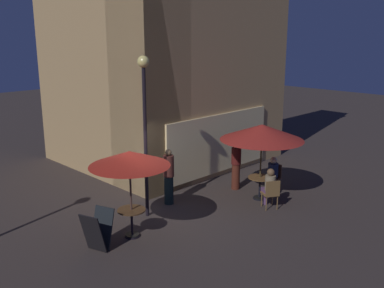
{
  "coord_description": "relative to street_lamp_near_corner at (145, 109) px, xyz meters",
  "views": [
    {
      "loc": [
        -7.13,
        -8.55,
        5.06
      ],
      "look_at": [
        0.79,
        -0.64,
        2.2
      ],
      "focal_mm": 40.61,
      "sensor_mm": 36.0,
      "label": 1
    }
  ],
  "objects": [
    {
      "name": "ground_plane",
      "position": [
        -0.12,
        -0.49,
        -3.09
      ],
      "size": [
        60.0,
        60.0,
        0.0
      ],
      "primitive_type": "plane",
      "color": "#382F2B"
    },
    {
      "name": "cafe_building",
      "position": [
        3.14,
        3.0,
        1.61
      ],
      "size": [
        7.31,
        6.85,
        9.41
      ],
      "color": "tan",
      "rests_on": "ground"
    },
    {
      "name": "street_lamp_near_corner",
      "position": [
        0.0,
        0.0,
        0.0
      ],
      "size": [
        0.32,
        0.32,
        4.5
      ],
      "color": "black",
      "rests_on": "ground"
    },
    {
      "name": "menu_sandwich_board",
      "position": [
        -2.12,
        -0.75,
        -2.58
      ],
      "size": [
        0.81,
        0.73,
        0.98
      ],
      "rotation": [
        0.0,
        0.0,
        0.32
      ],
      "color": "black",
      "rests_on": "ground"
    },
    {
      "name": "cafe_table_0",
      "position": [
        3.32,
        -1.48,
        -2.56
      ],
      "size": [
        0.75,
        0.75,
        0.72
      ],
      "color": "black",
      "rests_on": "ground"
    },
    {
      "name": "cafe_table_1",
      "position": [
        -1.11,
        -0.74,
        -2.55
      ],
      "size": [
        0.72,
        0.72,
        0.74
      ],
      "color": "black",
      "rests_on": "ground"
    },
    {
      "name": "patio_umbrella_0",
      "position": [
        3.32,
        -1.48,
        -0.94
      ],
      "size": [
        2.56,
        2.56,
        2.39
      ],
      "color": "black",
      "rests_on": "ground"
    },
    {
      "name": "patio_umbrella_1",
      "position": [
        -1.11,
        -0.74,
        -1.02
      ],
      "size": [
        2.02,
        2.02,
        2.27
      ],
      "color": "black",
      "rests_on": "ground"
    },
    {
      "name": "cafe_chair_0",
      "position": [
        2.88,
        -2.22,
        -2.55
      ],
      "size": [
        0.6,
        0.6,
        0.91
      ],
      "rotation": [
        0.0,
        0.0,
        1.03
      ],
      "color": "brown",
      "rests_on": "ground"
    },
    {
      "name": "cafe_chair_1",
      "position": [
        4.14,
        -1.45,
        -2.51
      ],
      "size": [
        0.42,
        0.42,
        0.94
      ],
      "rotation": [
        0.0,
        0.0,
        -3.1
      ],
      "color": "#4E3122",
      "rests_on": "ground"
    },
    {
      "name": "patron_seated_0",
      "position": [
        2.96,
        -2.09,
        -2.39
      ],
      "size": [
        0.46,
        0.51,
        1.23
      ],
      "rotation": [
        0.0,
        0.0,
        1.03
      ],
      "color": "#5E3E66",
      "rests_on": "ground"
    },
    {
      "name": "patron_seated_1",
      "position": [
        4.0,
        -1.46,
        -2.4
      ],
      "size": [
        0.54,
        0.35,
        1.21
      ],
      "rotation": [
        0.0,
        0.0,
        -3.1
      ],
      "color": "black",
      "rests_on": "ground"
    },
    {
      "name": "patron_standing_2",
      "position": [
        3.49,
        -0.38,
        -2.26
      ],
      "size": [
        0.32,
        0.32,
        1.63
      ],
      "rotation": [
        0.0,
        0.0,
        2.26
      ],
      "color": "#512117",
      "rests_on": "ground"
    },
    {
      "name": "patron_standing_3",
      "position": [
        1.04,
        0.23,
        -2.22
      ],
      "size": [
        0.33,
        0.33,
        1.72
      ],
      "rotation": [
        0.0,
        0.0,
        5.12
      ],
      "color": "black",
      "rests_on": "ground"
    }
  ]
}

